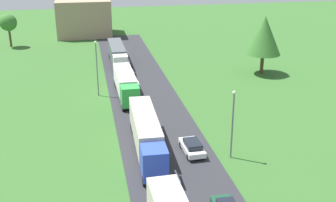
{
  "coord_description": "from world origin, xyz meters",
  "views": [
    {
      "loc": [
        -8.01,
        -7.11,
        21.85
      ],
      "look_at": [
        1.68,
        41.68,
        2.86
      ],
      "focal_mm": 45.68,
      "sensor_mm": 36.0,
      "label": 1
    }
  ],
  "objects_px": {
    "car_third": "(192,147)",
    "tree_maple": "(8,23)",
    "truck_second": "(146,133)",
    "lamppost_second": "(233,121)",
    "lamppost_third": "(97,66)",
    "distant_building": "(84,17)",
    "tree_birch": "(264,35)",
    "truck_fourth": "(117,54)",
    "truck_third": "(126,83)"
  },
  "relations": [
    {
      "from": "tree_birch",
      "to": "lamppost_second",
      "type": "bearing_deg",
      "value": -118.57
    },
    {
      "from": "tree_birch",
      "to": "distant_building",
      "type": "xyz_separation_m",
      "value": [
        -29.39,
        37.98,
        -2.39
      ]
    },
    {
      "from": "truck_third",
      "to": "car_third",
      "type": "bearing_deg",
      "value": -75.07
    },
    {
      "from": "truck_second",
      "to": "lamppost_third",
      "type": "relative_size",
      "value": 1.79
    },
    {
      "from": "lamppost_third",
      "to": "distant_building",
      "type": "relative_size",
      "value": 0.66
    },
    {
      "from": "truck_second",
      "to": "lamppost_second",
      "type": "bearing_deg",
      "value": -19.69
    },
    {
      "from": "truck_fourth",
      "to": "tree_maple",
      "type": "bearing_deg",
      "value": 139.15
    },
    {
      "from": "truck_third",
      "to": "truck_fourth",
      "type": "relative_size",
      "value": 0.88
    },
    {
      "from": "lamppost_second",
      "to": "tree_maple",
      "type": "height_order",
      "value": "lamppost_second"
    },
    {
      "from": "distant_building",
      "to": "lamppost_second",
      "type": "bearing_deg",
      "value": -77.8
    },
    {
      "from": "car_third",
      "to": "tree_birch",
      "type": "bearing_deg",
      "value": 54.06
    },
    {
      "from": "truck_second",
      "to": "tree_maple",
      "type": "distance_m",
      "value": 57.73
    },
    {
      "from": "car_third",
      "to": "tree_maple",
      "type": "xyz_separation_m",
      "value": [
        -26.19,
        54.92,
        4.37
      ]
    },
    {
      "from": "truck_second",
      "to": "tree_birch",
      "type": "relative_size",
      "value": 1.49
    },
    {
      "from": "truck_second",
      "to": "tree_maple",
      "type": "height_order",
      "value": "tree_maple"
    },
    {
      "from": "tree_birch",
      "to": "tree_maple",
      "type": "relative_size",
      "value": 1.4
    },
    {
      "from": "truck_fourth",
      "to": "car_third",
      "type": "height_order",
      "value": "truck_fourth"
    },
    {
      "from": "car_third",
      "to": "lamppost_second",
      "type": "relative_size",
      "value": 0.59
    },
    {
      "from": "truck_third",
      "to": "car_third",
      "type": "distance_m",
      "value": 19.97
    },
    {
      "from": "truck_third",
      "to": "lamppost_second",
      "type": "relative_size",
      "value": 1.66
    },
    {
      "from": "distant_building",
      "to": "truck_third",
      "type": "bearing_deg",
      "value": -83.29
    },
    {
      "from": "truck_second",
      "to": "lamppost_second",
      "type": "relative_size",
      "value": 1.96
    },
    {
      "from": "truck_second",
      "to": "truck_fourth",
      "type": "xyz_separation_m",
      "value": [
        -0.14,
        35.11,
        -0.14
      ]
    },
    {
      "from": "truck_fourth",
      "to": "lamppost_third",
      "type": "relative_size",
      "value": 1.71
    },
    {
      "from": "truck_third",
      "to": "truck_second",
      "type": "bearing_deg",
      "value": -88.76
    },
    {
      "from": "truck_fourth",
      "to": "distant_building",
      "type": "height_order",
      "value": "distant_building"
    },
    {
      "from": "tree_birch",
      "to": "distant_building",
      "type": "bearing_deg",
      "value": 127.73
    },
    {
      "from": "truck_second",
      "to": "truck_third",
      "type": "bearing_deg",
      "value": 91.24
    },
    {
      "from": "car_third",
      "to": "tree_birch",
      "type": "xyz_separation_m",
      "value": [
        18.97,
        26.17,
        5.83
      ]
    },
    {
      "from": "tree_birch",
      "to": "truck_third",
      "type": "bearing_deg",
      "value": -164.0
    },
    {
      "from": "truck_fourth",
      "to": "tree_maple",
      "type": "xyz_separation_m",
      "value": [
        -21.29,
        18.41,
        3.1
      ]
    },
    {
      "from": "lamppost_second",
      "to": "tree_birch",
      "type": "bearing_deg",
      "value": 61.43
    },
    {
      "from": "truck_fourth",
      "to": "distant_building",
      "type": "xyz_separation_m",
      "value": [
        -5.53,
        27.65,
        2.16
      ]
    },
    {
      "from": "lamppost_third",
      "to": "distant_building",
      "type": "distance_m",
      "value": 43.77
    },
    {
      "from": "truck_fourth",
      "to": "tree_maple",
      "type": "relative_size",
      "value": 2.0
    },
    {
      "from": "car_third",
      "to": "tree_maple",
      "type": "relative_size",
      "value": 0.63
    },
    {
      "from": "lamppost_third",
      "to": "tree_maple",
      "type": "distance_m",
      "value": 38.51
    },
    {
      "from": "lamppost_third",
      "to": "car_third",
      "type": "bearing_deg",
      "value": -65.93
    },
    {
      "from": "tree_birch",
      "to": "lamppost_third",
      "type": "bearing_deg",
      "value": -168.4
    },
    {
      "from": "car_third",
      "to": "tree_maple",
      "type": "bearing_deg",
      "value": 115.49
    },
    {
      "from": "truck_second",
      "to": "distant_building",
      "type": "relative_size",
      "value": 1.18
    },
    {
      "from": "tree_maple",
      "to": "distant_building",
      "type": "relative_size",
      "value": 0.56
    },
    {
      "from": "car_third",
      "to": "lamppost_third",
      "type": "distance_m",
      "value": 22.67
    },
    {
      "from": "truck_second",
      "to": "distant_building",
      "type": "xyz_separation_m",
      "value": [
        -5.67,
        62.76,
        2.03
      ]
    },
    {
      "from": "lamppost_second",
      "to": "tree_birch",
      "type": "xyz_separation_m",
      "value": [
        15.16,
        27.84,
        2.41
      ]
    },
    {
      "from": "lamppost_third",
      "to": "tree_maple",
      "type": "bearing_deg",
      "value": 116.32
    },
    {
      "from": "distant_building",
      "to": "truck_second",
      "type": "bearing_deg",
      "value": -84.84
    },
    {
      "from": "truck_fourth",
      "to": "lamppost_third",
      "type": "bearing_deg",
      "value": -104.69
    },
    {
      "from": "truck_third",
      "to": "tree_maple",
      "type": "xyz_separation_m",
      "value": [
        -21.05,
        35.66,
        3.14
      ]
    },
    {
      "from": "tree_maple",
      "to": "truck_third",
      "type": "bearing_deg",
      "value": -59.45
    }
  ]
}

